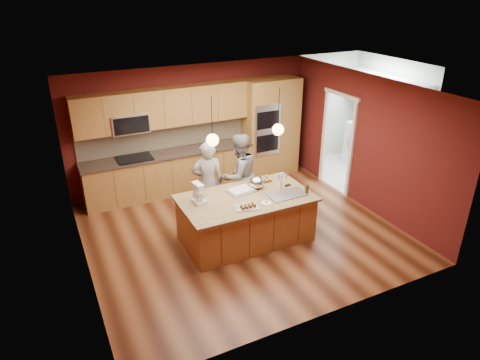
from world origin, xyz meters
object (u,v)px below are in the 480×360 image
mixing_bowl (257,182)px  person_left (208,183)px  island (247,218)px  stand_mixer (198,194)px  person_right (239,175)px

mixing_bowl → person_left: bearing=136.5°
island → mixing_bowl: size_ratio=8.34×
stand_mixer → mixing_bowl: stand_mixer is taller
person_right → stand_mixer: size_ratio=4.71×
island → mixing_bowl: (0.33, 0.25, 0.53)m
person_right → stand_mixer: person_right is taller
island → stand_mixer: 1.02m
island → person_left: 1.05m
person_left → stand_mixer: bearing=72.8°
person_left → person_right: (0.65, 0.00, 0.02)m
stand_mixer → island: bearing=-20.2°
person_right → person_left: bearing=-13.9°
island → person_left: person_left is taller
person_left → stand_mixer: 0.88m
mixing_bowl → person_right: bearing=93.6°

